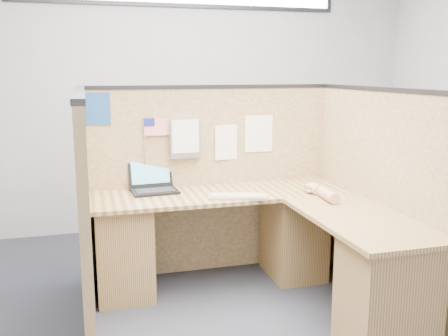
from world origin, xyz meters
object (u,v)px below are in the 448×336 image
object	(u,v)px
laptop	(153,183)
keyboard	(237,197)
l_desk	(262,250)
mouse	(312,190)

from	to	relation	value
laptop	keyboard	bearing A→B (deg)	-40.38
l_desk	keyboard	world-z (taller)	keyboard
laptop	keyboard	xyz separation A→B (m)	(0.55, -0.41, -0.05)
l_desk	laptop	distance (m)	0.99
keyboard	mouse	bearing A→B (deg)	16.78
l_desk	mouse	world-z (taller)	mouse
l_desk	laptop	world-z (taller)	laptop
l_desk	laptop	xyz separation A→B (m)	(-0.68, 0.60, 0.40)
laptop	keyboard	distance (m)	0.69
laptop	mouse	xyz separation A→B (m)	(1.15, -0.41, -0.04)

